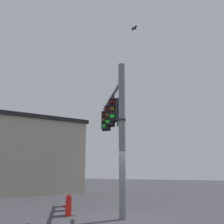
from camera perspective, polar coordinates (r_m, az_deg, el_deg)
ground_plane at (r=10.62m, az=2.34°, el=-22.09°), size 80.00×80.00×0.00m
signal_pole at (r=10.54m, az=2.20°, el=-5.42°), size 0.27×0.27×6.14m
mast_arm at (r=13.62m, az=-0.18°, el=3.07°), size 2.91×4.72×0.15m
traffic_light_nearest_pole at (r=12.72m, az=0.31°, el=0.58°), size 0.54×0.49×1.31m
traffic_light_mid_inner at (r=14.11m, az=-0.68°, el=-0.71°), size 0.54×0.49×1.31m
traffic_light_mid_outer at (r=15.51m, az=-1.50°, el=-1.76°), size 0.54×0.49×1.31m
street_name_sign at (r=10.92m, az=1.87°, el=-1.99°), size 0.72×1.09×0.22m
bird_flying at (r=13.97m, az=4.80°, el=17.52°), size 0.38×0.32×0.10m
storefront_building at (r=23.54m, az=-19.48°, el=-8.88°), size 11.48×11.63×5.83m
fire_hydrant at (r=11.40m, az=-9.35°, el=-19.16°), size 0.35×0.24×0.82m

